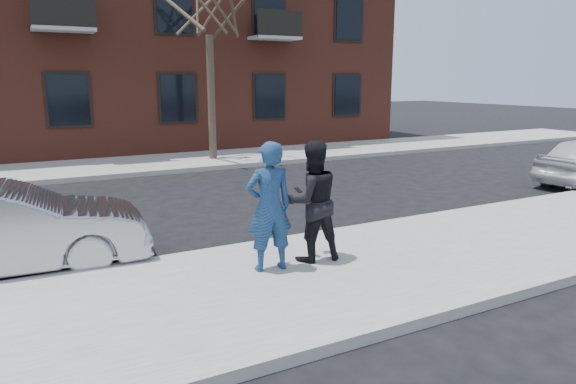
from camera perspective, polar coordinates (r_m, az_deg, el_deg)
ground at (r=6.97m, az=-12.48°, el=-12.24°), size 100.00×100.00×0.00m
near_sidewalk at (r=6.71m, az=-11.92°, el=-12.48°), size 50.00×3.50×0.15m
near_curb at (r=8.34m, az=-15.42°, el=-7.66°), size 50.00×0.10×0.15m
far_sidewalk at (r=17.69m, az=-22.43°, el=2.34°), size 50.00×3.50×0.15m
far_curb at (r=15.92m, az=-21.76°, el=1.37°), size 50.00×0.10×0.15m
apartment_building at (r=24.63m, az=-20.50°, el=19.29°), size 24.30×10.30×12.30m
man_hoodie at (r=7.33m, az=-2.10°, el=-1.64°), size 0.73×0.55×1.88m
man_peacoat at (r=7.75m, az=2.68°, el=-1.04°), size 0.97×0.79×1.84m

